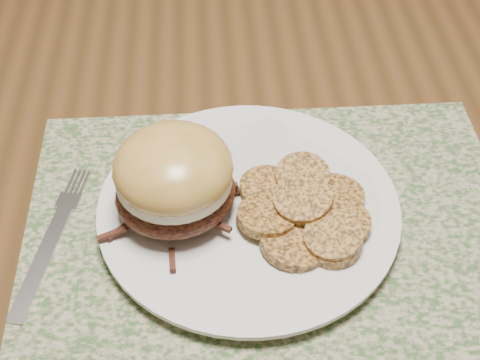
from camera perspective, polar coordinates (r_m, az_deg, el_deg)
The scene contains 6 objects.
dining_table at distance 0.78m, azimuth 9.44°, elevation 0.06°, with size 1.50×0.90×0.75m.
placemat at distance 0.61m, azimuth 2.74°, elevation -4.28°, with size 0.45×0.33×0.00m, color #38552C.
dinner_plate at distance 0.61m, azimuth 0.73°, elevation -2.51°, with size 0.26×0.26×0.02m, color silver.
pork_sandwich at distance 0.58m, azimuth -5.64°, elevation 0.15°, with size 0.14×0.14×0.08m.
roasted_potatoes at distance 0.59m, azimuth 5.76°, elevation -2.82°, with size 0.13×0.14×0.03m.
fork at distance 0.62m, azimuth -15.73°, elevation -4.79°, with size 0.05×0.17×0.00m.
Camera 1 is at (-0.16, -0.52, 1.23)m, focal length 50.00 mm.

